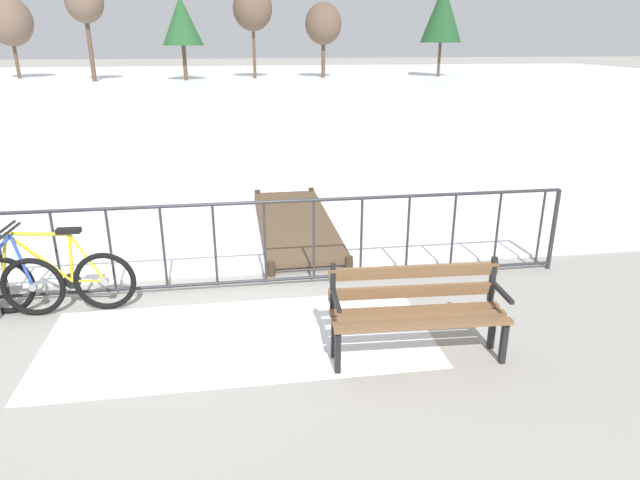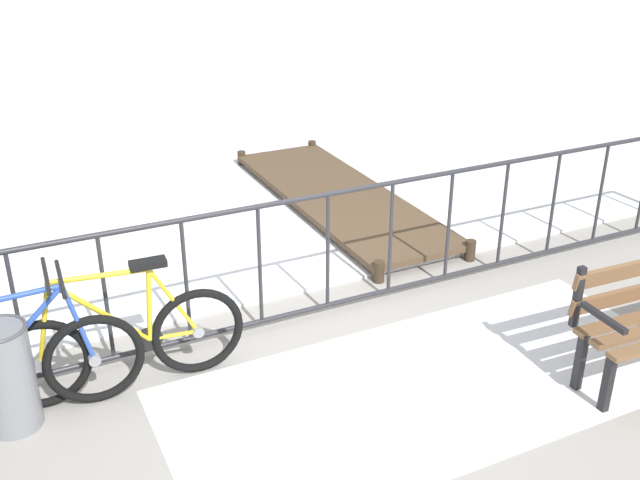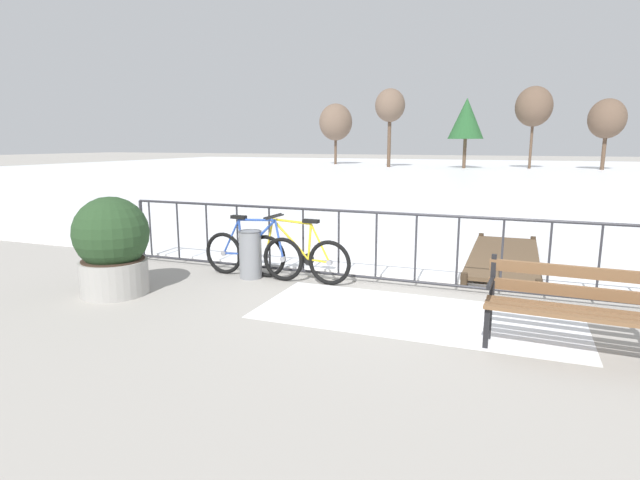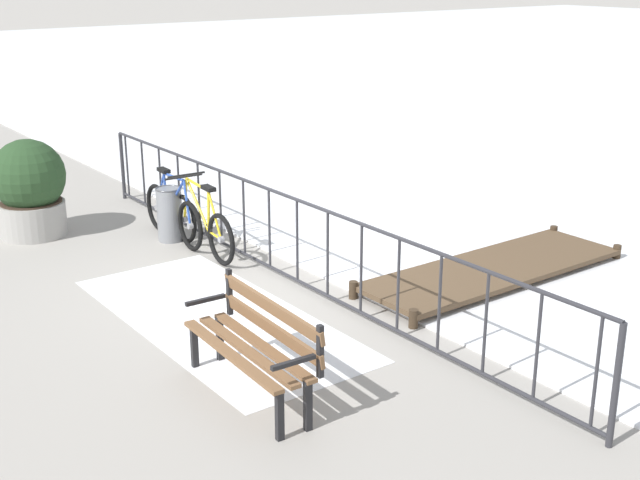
{
  "view_description": "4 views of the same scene",
  "coord_description": "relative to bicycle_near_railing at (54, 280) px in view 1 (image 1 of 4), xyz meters",
  "views": [
    {
      "loc": [
        0.57,
        -6.13,
        2.81
      ],
      "look_at": [
        1.39,
        -0.78,
        0.84
      ],
      "focal_mm": 31.28,
      "sensor_mm": 36.0,
      "label": 1
    },
    {
      "loc": [
        -2.06,
        -4.68,
        3.09
      ],
      "look_at": [
        0.19,
        -0.07,
        0.72
      ],
      "focal_mm": 41.37,
      "sensor_mm": 36.0,
      "label": 2
    },
    {
      "loc": [
        1.57,
        -7.06,
        2.04
      ],
      "look_at": [
        -0.86,
        -0.79,
        0.75
      ],
      "focal_mm": 28.62,
      "sensor_mm": 36.0,
      "label": 3
    },
    {
      "loc": [
        7.75,
        -5.21,
        3.59
      ],
      "look_at": [
        1.14,
        -0.31,
        0.86
      ],
      "focal_mm": 47.29,
      "sensor_mm": 36.0,
      "label": 4
    }
  ],
  "objects": [
    {
      "name": "tree_far_west",
      "position": [
        -13.21,
        39.13,
        3.53
      ],
      "size": [
        3.06,
        3.06,
        5.59
      ],
      "color": "brown",
      "rests_on": "ground"
    },
    {
      "name": "tree_extra",
      "position": [
        3.75,
        36.7,
        4.37
      ],
      "size": [
        2.76,
        2.76,
        6.28
      ],
      "color": "brown",
      "rests_on": "ground"
    },
    {
      "name": "park_bench",
      "position": [
        3.56,
        -1.44,
        0.14
      ],
      "size": [
        1.62,
        0.56,
        0.89
      ],
      "color": "brown",
      "rests_on": "ground"
    },
    {
      "name": "tree_centre",
      "position": [
        8.81,
        36.77,
        3.38
      ],
      "size": [
        2.63,
        2.63,
        5.22
      ],
      "color": "brown",
      "rests_on": "ground"
    },
    {
      "name": "tree_east_mid",
      "position": [
        -1.1,
        35.56,
        3.51
      ],
      "size": [
        2.76,
        2.76,
        5.47
      ],
      "color": "brown",
      "rests_on": "ground"
    },
    {
      "name": "wooden_dock",
      "position": [
        2.85,
        2.33,
        -0.25
      ],
      "size": [
        1.1,
        3.57,
        0.2
      ],
      "color": "brown",
      "rests_on": "ground"
    },
    {
      "name": "bicycle_near_railing",
      "position": [
        0.0,
        0.0,
        0.0
      ],
      "size": [
        1.71,
        0.52,
        0.97
      ],
      "color": "black",
      "rests_on": "ground"
    },
    {
      "name": "snow_patch",
      "position": [
        1.94,
        -0.9,
        -0.36
      ],
      "size": [
        3.8,
        1.65,
        0.01
      ],
      "primitive_type": "cube",
      "color": "white",
      "rests_on": "ground"
    },
    {
      "name": "tree_far_east",
      "position": [
        -7.18,
        35.36,
        4.6
      ],
      "size": [
        2.43,
        2.43,
        6.37
      ],
      "color": "brown",
      "rests_on": "ground"
    },
    {
      "name": "frozen_pond",
      "position": [
        1.41,
        28.7,
        -0.35
      ],
      "size": [
        80.0,
        56.0,
        0.03
      ],
      "primitive_type": "cube",
      "color": "white",
      "rests_on": "ground"
    },
    {
      "name": "railing_fence",
      "position": [
        1.41,
        0.3,
        0.19
      ],
      "size": [
        9.06,
        0.06,
        1.07
      ],
      "color": "#2D2D33",
      "rests_on": "ground"
    },
    {
      "name": "ground_plane",
      "position": [
        1.41,
        0.3,
        -0.37
      ],
      "size": [
        160.0,
        160.0,
        0.0
      ],
      "primitive_type": "plane",
      "color": "#9E9991"
    },
    {
      "name": "tree_west_mid",
      "position": [
        17.75,
        36.77,
        4.16
      ],
      "size": [
        3.05,
        3.05,
        6.59
      ],
      "color": "brown",
      "rests_on": "ground"
    }
  ]
}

